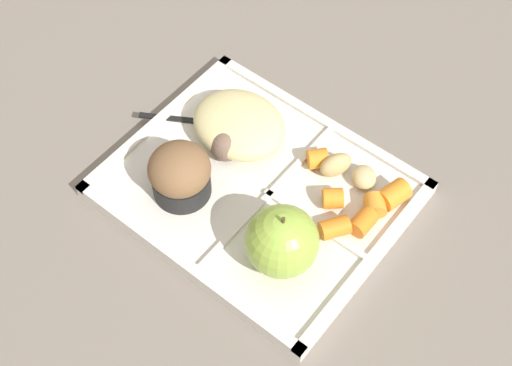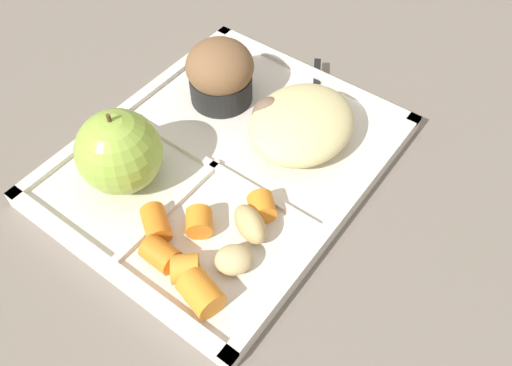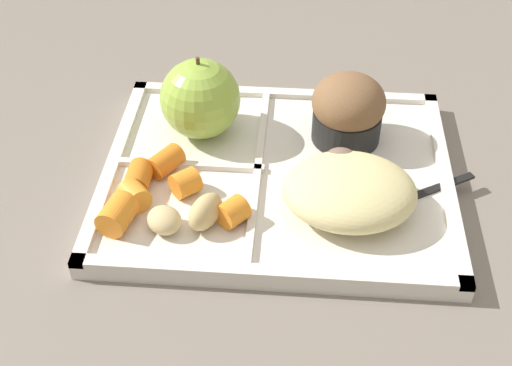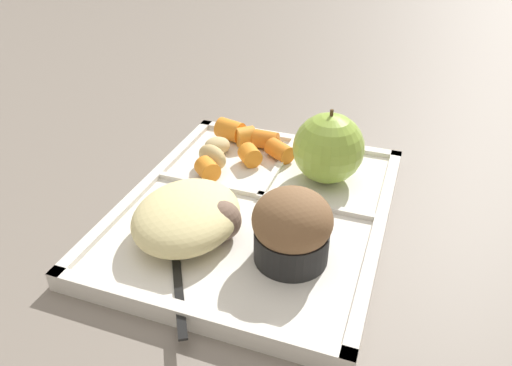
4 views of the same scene
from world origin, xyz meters
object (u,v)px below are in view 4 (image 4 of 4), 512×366
green_apple (328,148)px  lunch_tray (255,211)px  bran_muffin (292,228)px  plastic_fork (176,262)px

green_apple → lunch_tray: bearing=-36.2°
lunch_tray → bran_muffin: 0.09m
lunch_tray → green_apple: green_apple is taller
bran_muffin → plastic_fork: bran_muffin is taller
lunch_tray → green_apple: 0.10m
bran_muffin → plastic_fork: (0.04, -0.09, -0.03)m
lunch_tray → plastic_fork: (0.10, -0.04, 0.01)m
green_apple → plastic_fork: green_apple is taller
bran_muffin → lunch_tray: bearing=-138.6°
lunch_tray → green_apple: bearing=143.8°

